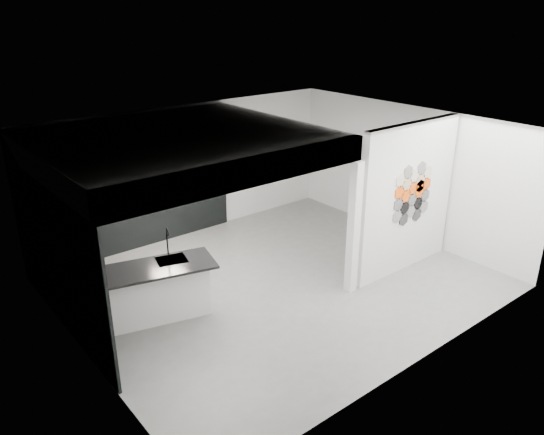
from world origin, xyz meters
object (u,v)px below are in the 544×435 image
(glass_bowl, at_px, (198,172))
(glass_vase, at_px, (198,172))
(kettle, at_px, (173,176))
(kitchen_island, at_px, (158,290))
(utensil_cup, at_px, (108,191))
(partition_panel, at_px, (407,198))
(stockpot, at_px, (71,197))
(wall_basin, at_px, (79,278))
(bottle_dark, at_px, (114,188))

(glass_bowl, bearing_deg, glass_vase, 0.00)
(kettle, bearing_deg, glass_vase, -20.69)
(kitchen_island, height_order, kettle, kettle)
(utensil_cup, bearing_deg, partition_panel, -43.57)
(stockpot, xyz_separation_m, utensil_cup, (0.71, 0.00, -0.05))
(kitchen_island, relative_size, stockpot, 7.81)
(kettle, relative_size, utensil_cup, 1.69)
(kitchen_island, bearing_deg, glass_vase, 61.97)
(kitchen_island, relative_size, kettle, 10.50)
(glass_bowl, xyz_separation_m, utensil_cup, (-1.99, 0.00, 0.01))
(kitchen_island, bearing_deg, wall_basin, 171.03)
(glass_bowl, relative_size, utensil_cup, 1.26)
(glass_vase, bearing_deg, utensil_cup, 180.00)
(stockpot, bearing_deg, kitchen_island, -81.83)
(glass_bowl, bearing_deg, kettle, 180.00)
(wall_basin, bearing_deg, stockpot, 71.52)
(glass_bowl, xyz_separation_m, glass_vase, (0.00, 0.00, 0.01))
(glass_vase, distance_m, utensil_cup, 1.99)
(glass_bowl, distance_m, glass_vase, 0.01)
(wall_basin, xyz_separation_m, glass_bowl, (3.39, 2.07, 0.52))
(glass_bowl, distance_m, bottle_dark, 1.87)
(stockpot, bearing_deg, wall_basin, -108.48)
(wall_basin, relative_size, kitchen_island, 0.31)
(kettle, distance_m, glass_bowl, 0.60)
(glass_vase, bearing_deg, partition_panel, -61.77)
(stockpot, distance_m, utensil_cup, 0.71)
(glass_bowl, bearing_deg, utensil_cup, 180.00)
(kitchen_island, relative_size, bottle_dark, 10.77)
(partition_panel, distance_m, bottle_dark, 5.53)
(kettle, bearing_deg, wall_basin, -164.23)
(kitchen_island, height_order, utensil_cup, utensil_cup)
(partition_panel, relative_size, kitchen_island, 1.47)
(glass_bowl, height_order, utensil_cup, utensil_cup)
(glass_vase, bearing_deg, stockpot, 180.00)
(partition_panel, distance_m, kettle, 4.70)
(glass_bowl, bearing_deg, partition_panel, -61.77)
(partition_panel, bearing_deg, utensil_cup, 136.43)
(wall_basin, relative_size, kettle, 3.31)
(partition_panel, bearing_deg, kettle, 124.64)
(partition_panel, height_order, wall_basin, partition_panel)
(kettle, relative_size, glass_bowl, 1.34)
(utensil_cup, bearing_deg, kitchen_island, -97.86)
(glass_vase, height_order, utensil_cup, glass_vase)
(wall_basin, bearing_deg, glass_vase, 31.35)
(stockpot, height_order, utensil_cup, stockpot)
(glass_vase, bearing_deg, glass_bowl, 0.00)
(glass_bowl, bearing_deg, wall_basin, -148.65)
(kettle, bearing_deg, bottle_dark, 159.31)
(partition_panel, xyz_separation_m, kitchen_island, (-4.41, 1.34, -0.92))
(wall_basin, xyz_separation_m, stockpot, (0.69, 2.07, 0.57))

